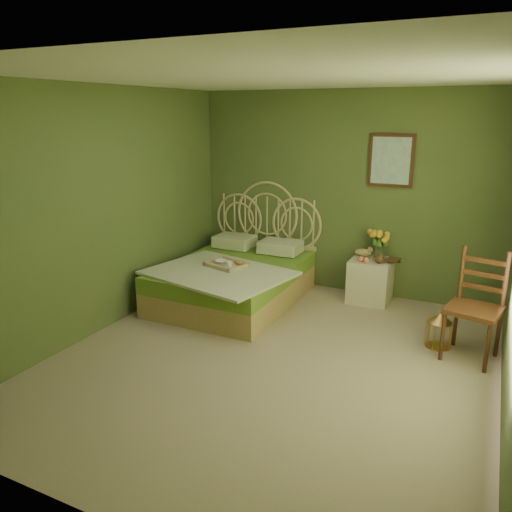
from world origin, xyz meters
The scene contains 13 objects.
floor centered at (0.00, 0.00, 0.00)m, with size 4.50×4.50×0.00m, color tan.
ceiling centered at (0.00, 0.00, 2.60)m, with size 4.50×4.50×0.00m, color silver.
wall_back centered at (0.00, 2.25, 1.30)m, with size 4.00×4.00×0.00m, color #556133.
wall_left centered at (-2.00, 0.00, 1.30)m, with size 4.50×4.50×0.00m, color #556133.
wall_art centered at (0.56, 2.22, 1.75)m, with size 0.54×0.04×0.64m.
bed centered at (-1.10, 1.29, 0.30)m, with size 1.77×2.23×1.38m.
nightstand centered at (0.47, 1.99, 0.35)m, with size 0.50×0.50×0.98m.
chair centered at (1.70, 0.96, 0.59)m, with size 0.56×0.56×1.07m.
birdcage centered at (1.40, 0.99, 0.18)m, with size 0.24×0.24×0.37m.
book_lower centered at (0.64, 2.00, 0.56)m, with size 0.16×0.21×0.02m, color #381E0F.
book_upper centered at (0.64, 2.00, 0.58)m, with size 0.16×0.21×0.02m, color #472819.
cereal_bowl centered at (-1.18, 1.07, 0.55)m, with size 0.14×0.14×0.03m, color white.
coffee_cup centered at (-1.00, 0.96, 0.57)m, with size 0.08×0.08×0.08m, color white.
Camera 1 is at (1.75, -4.01, 2.32)m, focal length 35.00 mm.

